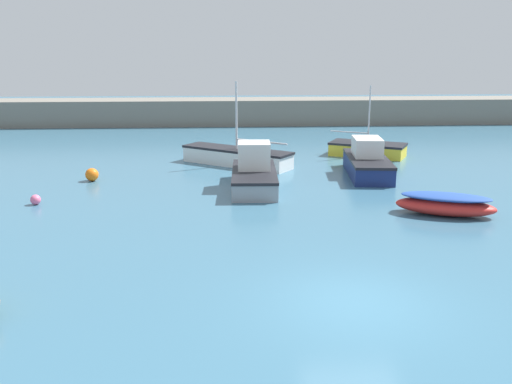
# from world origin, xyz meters

# --- Properties ---
(ground_plane) EXTENTS (120.00, 120.00, 0.20)m
(ground_plane) POSITION_xyz_m (0.00, 0.00, -0.10)
(ground_plane) COLOR #38667F
(harbor_breakwater) EXTENTS (66.94, 3.47, 1.96)m
(harbor_breakwater) POSITION_xyz_m (0.00, 32.75, 0.98)
(harbor_breakwater) COLOR slate
(harbor_breakwater) RESTS_ON ground_plane
(motorboat_with_cabin) EXTENTS (2.07, 4.91, 1.96)m
(motorboat_with_cabin) POSITION_xyz_m (-1.82, 11.55, 0.64)
(motorboat_with_cabin) COLOR gray
(motorboat_with_cabin) RESTS_ON ground_plane
(cabin_cruiser_white) EXTENTS (2.27, 5.08, 1.74)m
(cabin_cruiser_white) POSITION_xyz_m (3.69, 13.81, 0.64)
(cabin_cruiser_white) COLOR navy
(cabin_cruiser_white) RESTS_ON ground_plane
(rowboat_with_red_cover) EXTENTS (3.76, 2.48, 0.79)m
(rowboat_with_red_cover) POSITION_xyz_m (4.88, 7.08, 0.40)
(rowboat_with_red_cover) COLOR red
(rowboat_with_red_cover) RESTS_ON ground_plane
(sailboat_twin_hulled) EXTENTS (4.47, 3.52, 3.91)m
(sailboat_twin_hulled) POSITION_xyz_m (4.92, 18.60, 0.39)
(sailboat_twin_hulled) COLOR yellow
(sailboat_twin_hulled) RESTS_ON ground_plane
(sailboat_short_mast) EXTENTS (5.75, 4.75, 4.28)m
(sailboat_short_mast) POSITION_xyz_m (-2.43, 16.51, 0.45)
(sailboat_short_mast) COLOR white
(sailboat_short_mast) RESTS_ON ground_plane
(mooring_buoy_pink) EXTENTS (0.40, 0.40, 0.40)m
(mooring_buoy_pink) POSITION_xyz_m (-10.41, 9.36, 0.20)
(mooring_buoy_pink) COLOR #EA668C
(mooring_buoy_pink) RESTS_ON ground_plane
(mooring_buoy_orange) EXTENTS (0.59, 0.59, 0.59)m
(mooring_buoy_orange) POSITION_xyz_m (-9.11, 13.30, 0.30)
(mooring_buoy_orange) COLOR orange
(mooring_buoy_orange) RESTS_ON ground_plane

